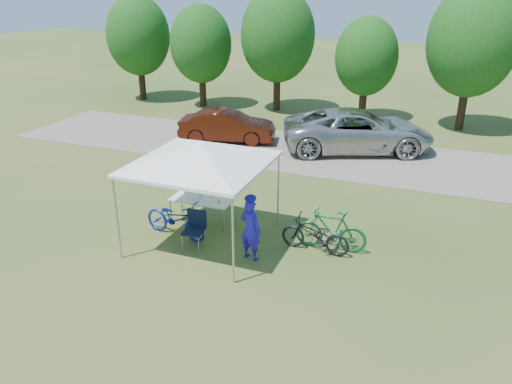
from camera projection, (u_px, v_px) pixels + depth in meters
ground at (204, 241)px, 13.00m from camera, size 100.00×100.00×0.00m
gravel_strip at (295, 151)px, 19.85m from camera, size 24.00×5.00×0.02m
canopy at (200, 144)px, 11.96m from camera, size 4.53×4.53×3.00m
treeline at (329, 43)px, 23.76m from camera, size 24.89×4.28×6.30m
folding_table at (201, 201)px, 13.76m from camera, size 1.72×0.72×0.71m
folding_chair at (195, 226)px, 12.55m from camera, size 0.55×0.56×0.97m
cooler at (193, 193)px, 13.76m from camera, size 0.41×0.28×0.30m
ice_cream_cup at (219, 202)px, 13.50m from camera, size 0.09×0.09×0.07m
cyclist at (251, 229)px, 11.91m from camera, size 0.64×0.50×1.56m
bike_blue at (176, 219)px, 13.08m from camera, size 1.96×0.92×0.99m
bike_green at (331, 230)px, 12.40m from camera, size 1.82×0.61×1.08m
bike_dark at (315, 235)px, 12.32m from camera, size 1.78×0.70×0.92m
minivan at (358, 130)px, 19.65m from camera, size 6.42×4.65×1.62m
sedan at (227, 126)px, 20.84m from camera, size 4.18×2.28×1.31m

